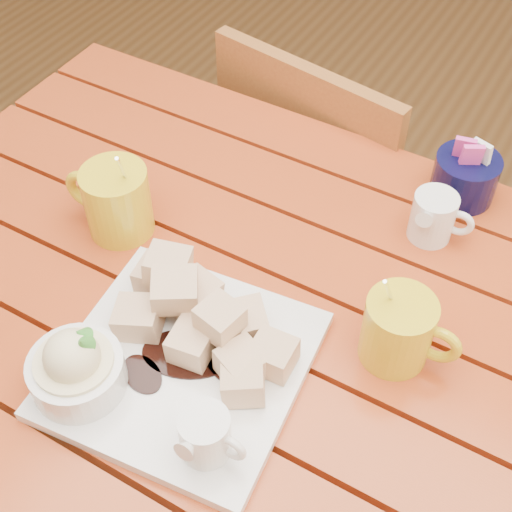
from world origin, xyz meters
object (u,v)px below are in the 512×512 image
Objects in this scene: table at (261,352)px; coffee_mug_right at (400,330)px; dessert_plate at (162,356)px; chair_far at (326,193)px; coffee_mug_left at (116,200)px.

table is 8.30× the size of coffee_mug_right.
coffee_mug_right is (0.24, 0.17, 0.02)m from dessert_plate.
dessert_plate is 2.18× the size of coffee_mug_right.
coffee_mug_left is at bearing 86.45° from chair_far.
coffee_mug_left reaches higher than chair_far.
chair_far is at bearing 117.70° from coffee_mug_right.
coffee_mug_left is at bearing 174.62° from coffee_mug_right.
coffee_mug_right is (0.18, 0.02, 0.16)m from table.
coffee_mug_left is 0.62m from chair_far.
coffee_mug_left reaches higher than dessert_plate.
coffee_mug_right is (0.43, -0.01, -0.00)m from coffee_mug_left.
dessert_plate reaches higher than chair_far.
coffee_mug_right reaches higher than chair_far.
coffee_mug_left is 0.19× the size of chair_far.
coffee_mug_left is 1.10× the size of coffee_mug_right.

